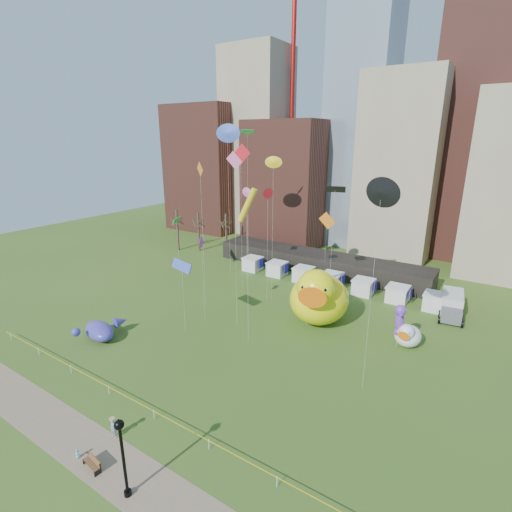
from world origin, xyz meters
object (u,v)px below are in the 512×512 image
Objects in this scene: whale_inflatable at (101,330)px; small_duck at (408,335)px; box_truck at (452,305)px; toddler at (77,454)px; big_duck at (318,297)px; woman at (113,428)px; seahorse_purple at (399,318)px; seahorse_green at (308,288)px; park_bench at (93,463)px; lamppost at (122,450)px.

small_duck is at bearing 43.64° from whale_inflatable.
box_truck reaches higher than toddler.
big_duck is 27.57m from woman.
toddler is (-19.72, -41.56, -1.08)m from box_truck.
whale_inflatable is at bearing -152.95° from big_duck.
seahorse_purple is at bearing -18.63° from big_duck.
big_duck reaches higher than seahorse_green.
toddler is (-0.55, -2.80, -0.47)m from woman.
toddler is (-4.93, -28.34, -4.68)m from seahorse_green.
park_bench is at bearing -130.72° from seahorse_purple.
big_duck reaches higher than woman.
small_duck is 12.42m from seahorse_green.
woman is 2.89m from toddler.
woman is 2.17× the size of toddler.
seahorse_purple is (-0.90, -0.96, 2.32)m from small_duck.
seahorse_green is 26.25m from woman.
lamppost is at bearing -107.04° from small_duck.
big_duck is 1.55× the size of box_truck.
seahorse_purple reaches higher than whale_inflatable.
big_duck reaches higher than seahorse_purple.
park_bench reaches higher than toddler.
lamppost is (3.87, -0.08, 3.28)m from park_bench.
small_duck is 2.66m from seahorse_purple.
park_bench is at bearing -79.40° from seahorse_green.
toddler is (-15.77, -29.04, -3.30)m from seahorse_purple.
box_truck is (3.95, 12.53, -2.22)m from seahorse_purple.
big_duck reaches higher than park_bench.
seahorse_purple is at bearing 45.50° from toddler.
whale_inflatable is 19.85m from park_bench.
seahorse_purple is 2.93× the size of park_bench.
small_duck is 11.96m from box_truck.
big_duck reaches higher than toddler.
seahorse_green is at bearing -168.78° from small_duck.
box_truck is (13.97, 11.83, -2.11)m from big_duck.
small_duck is (10.93, 0.26, -2.20)m from big_duck.
whale_inflatable is 0.91× the size of box_truck.
big_duck is at bearing -175.46° from small_duck.
lamppost is 7.74× the size of toddler.
big_duck is 2.73× the size of small_duck.
small_duck is at bearing 44.95° from toddler.
whale_inflatable is at bearing -146.62° from small_duck.
park_bench is 0.25× the size of box_truck.
seahorse_purple reaches higher than box_truck.
park_bench is 1.04× the size of woman.
seahorse_green is at bearing 91.23° from park_bench.
big_duck is at bearing 89.78° from lamppost.
big_duck is at bearing -146.61° from box_truck.
box_truck is (14.79, 13.22, -3.60)m from seahorse_green.
seahorse_green is 1.08× the size of whale_inflatable.
park_bench is 5.08m from lamppost.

